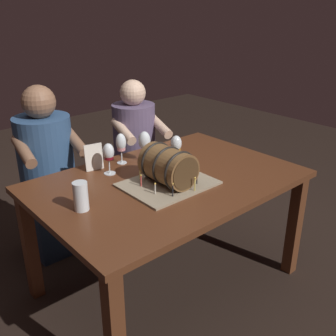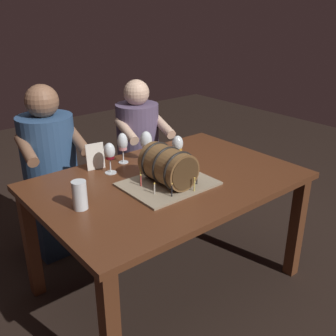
{
  "view_description": "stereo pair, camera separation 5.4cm",
  "coord_description": "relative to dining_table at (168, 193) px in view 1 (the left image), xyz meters",
  "views": [
    {
      "loc": [
        -1.32,
        -1.52,
        1.64
      ],
      "look_at": [
        -0.06,
        -0.06,
        0.82
      ],
      "focal_mm": 41.6,
      "sensor_mm": 36.0,
      "label": 1
    },
    {
      "loc": [
        -1.28,
        -1.55,
        1.64
      ],
      "look_at": [
        -0.06,
        -0.06,
        0.82
      ],
      "focal_mm": 41.6,
      "sensor_mm": 36.0,
      "label": 2
    }
  ],
  "objects": [
    {
      "name": "ground_plane",
      "position": [
        0.0,
        0.0,
        -0.63
      ],
      "size": [
        8.0,
        8.0,
        0.0
      ],
      "primitive_type": "plane",
      "color": "black"
    },
    {
      "name": "dining_table",
      "position": [
        0.0,
        0.0,
        0.0
      ],
      "size": [
        1.48,
        1.0,
        0.72
      ],
      "color": "#562D19",
      "rests_on": "ground"
    },
    {
      "name": "barrel_cake",
      "position": [
        -0.06,
        -0.06,
        0.19
      ],
      "size": [
        0.48,
        0.37,
        0.22
      ],
      "color": "gray",
      "rests_on": "dining_table"
    },
    {
      "name": "wine_glass_empty",
      "position": [
        0.07,
        0.3,
        0.22
      ],
      "size": [
        0.08,
        0.08,
        0.19
      ],
      "color": "white",
      "rests_on": "dining_table"
    },
    {
      "name": "wine_glass_amber",
      "position": [
        0.18,
        0.14,
        0.22
      ],
      "size": [
        0.07,
        0.07,
        0.18
      ],
      "color": "white",
      "rests_on": "dining_table"
    },
    {
      "name": "wine_glass_rose",
      "position": [
        -0.06,
        0.37,
        0.22
      ],
      "size": [
        0.06,
        0.06,
        0.19
      ],
      "color": "white",
      "rests_on": "dining_table"
    },
    {
      "name": "wine_glass_red",
      "position": [
        -0.21,
        0.28,
        0.22
      ],
      "size": [
        0.07,
        0.07,
        0.19
      ],
      "color": "white",
      "rests_on": "dining_table"
    },
    {
      "name": "beer_pint",
      "position": [
        -0.55,
        -0.0,
        0.16
      ],
      "size": [
        0.07,
        0.07,
        0.14
      ],
      "color": "white",
      "rests_on": "dining_table"
    },
    {
      "name": "menu_card",
      "position": [
        -0.25,
        0.39,
        0.17
      ],
      "size": [
        0.11,
        0.04,
        0.16
      ],
      "primitive_type": "cube",
      "rotation": [
        -0.1,
        0.0,
        -0.17
      ],
      "color": "silver",
      "rests_on": "dining_table"
    },
    {
      "name": "person_seated_left",
      "position": [
        -0.36,
        0.81,
        -0.07
      ],
      "size": [
        0.43,
        0.51,
        1.18
      ],
      "color": "#1B2D46",
      "rests_on": "ground"
    },
    {
      "name": "person_seated_right",
      "position": [
        0.36,
        0.81,
        -0.12
      ],
      "size": [
        0.43,
        0.51,
        1.13
      ],
      "color": "#372D40",
      "rests_on": "ground"
    }
  ]
}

